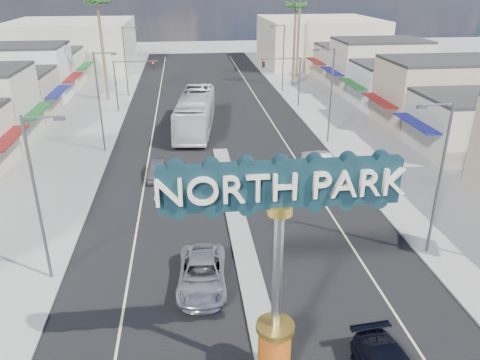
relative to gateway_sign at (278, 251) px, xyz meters
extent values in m
plane|color=gray|center=(0.00, 28.02, -5.93)|extent=(160.00, 160.00, 0.00)
cube|color=black|center=(0.00, 28.02, -5.92)|extent=(20.00, 120.00, 0.01)
cube|color=gray|center=(0.00, 12.02, -5.85)|extent=(1.30, 30.00, 0.16)
cube|color=gray|center=(-14.00, 28.02, -5.87)|extent=(8.00, 120.00, 0.12)
cube|color=gray|center=(14.00, 28.02, -5.87)|extent=(8.00, 120.00, 0.12)
cube|color=#B7B29E|center=(24.00, 41.02, -2.93)|extent=(12.00, 42.00, 6.00)
cube|color=#B7B29E|center=(-22.00, 73.02, -1.93)|extent=(20.00, 20.00, 8.00)
cube|color=beige|center=(22.00, 73.02, -1.93)|extent=(20.00, 20.00, 8.00)
cylinder|color=#D05510|center=(0.00, 0.02, -4.67)|extent=(1.30, 1.30, 2.20)
cylinder|color=gold|center=(0.00, 0.02, -3.44)|extent=(1.50, 1.50, 0.25)
cylinder|color=#B7B7BC|center=(0.00, 0.02, -0.92)|extent=(0.36, 0.36, 4.80)
cylinder|color=gold|center=(0.00, 0.02, 1.66)|extent=(0.90, 0.90, 0.35)
cube|color=#0F262E|center=(0.00, 0.02, 2.58)|extent=(8.20, 0.50, 1.60)
cylinder|color=#47474C|center=(-11.00, 42.02, -2.93)|extent=(0.18, 0.18, 6.00)
cylinder|color=#47474C|center=(-8.50, 42.02, -0.03)|extent=(5.00, 0.12, 0.12)
cube|color=black|center=(-6.50, 42.02, -0.53)|extent=(0.32, 0.32, 1.00)
sphere|color=red|center=(-6.50, 41.84, -0.21)|extent=(0.22, 0.22, 0.22)
cylinder|color=#47474C|center=(11.00, 42.02, -2.93)|extent=(0.18, 0.18, 6.00)
cylinder|color=#47474C|center=(8.50, 42.02, -0.03)|extent=(5.00, 0.12, 0.12)
cube|color=black|center=(6.50, 42.02, -0.53)|extent=(0.32, 0.32, 1.00)
sphere|color=red|center=(6.50, 41.84, -0.21)|extent=(0.22, 0.22, 0.22)
cylinder|color=#47474C|center=(-10.60, 8.02, -1.43)|extent=(0.16, 0.16, 9.00)
cylinder|color=#47474C|center=(-9.70, 8.02, 2.97)|extent=(1.80, 0.10, 0.10)
cube|color=#47474C|center=(-8.90, 8.02, 2.87)|extent=(0.50, 0.22, 0.15)
cylinder|color=#47474C|center=(-10.60, 28.02, -1.43)|extent=(0.16, 0.16, 9.00)
cylinder|color=#47474C|center=(-9.70, 28.02, 2.97)|extent=(1.80, 0.10, 0.10)
cube|color=#47474C|center=(-8.90, 28.02, 2.87)|extent=(0.50, 0.22, 0.15)
cylinder|color=#47474C|center=(-10.60, 50.02, -1.43)|extent=(0.16, 0.16, 9.00)
cylinder|color=#47474C|center=(-9.70, 50.02, 2.97)|extent=(1.80, 0.10, 0.10)
cube|color=#47474C|center=(-8.90, 50.02, 2.87)|extent=(0.50, 0.22, 0.15)
cylinder|color=#47474C|center=(10.60, 8.02, -1.43)|extent=(0.16, 0.16, 9.00)
cylinder|color=#47474C|center=(9.70, 8.02, 2.97)|extent=(1.80, 0.10, 0.10)
cube|color=#47474C|center=(8.90, 8.02, 2.87)|extent=(0.50, 0.22, 0.15)
cylinder|color=#47474C|center=(10.60, 28.02, -1.43)|extent=(0.16, 0.16, 9.00)
cylinder|color=#47474C|center=(9.70, 28.02, 2.97)|extent=(1.80, 0.10, 0.10)
cube|color=#47474C|center=(8.90, 28.02, 2.87)|extent=(0.50, 0.22, 0.15)
cylinder|color=#47474C|center=(10.60, 50.02, -1.43)|extent=(0.16, 0.16, 9.00)
cylinder|color=#47474C|center=(9.70, 50.02, 2.97)|extent=(1.80, 0.10, 0.10)
cube|color=#47474C|center=(8.90, 50.02, 2.87)|extent=(0.50, 0.22, 0.15)
cylinder|color=brown|center=(-13.00, 48.02, 0.07)|extent=(0.36, 0.36, 12.00)
cylinder|color=brown|center=(13.00, 54.02, -0.43)|extent=(0.36, 0.36, 11.00)
cylinder|color=brown|center=(15.00, 60.02, 0.57)|extent=(0.36, 0.36, 13.00)
imported|color=#B4B5B9|center=(-2.59, 6.41, -5.19)|extent=(2.78, 5.47, 1.48)
imported|color=slate|center=(-5.50, 21.32, -5.23)|extent=(1.71, 4.14, 1.40)
imported|color=silver|center=(7.80, 20.46, -5.13)|extent=(2.34, 5.03, 1.60)
imported|color=silver|center=(-2.00, 33.72, -4.03)|extent=(4.87, 13.91, 3.79)
camera|label=1|loc=(-3.05, -13.95, 8.94)|focal=35.00mm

